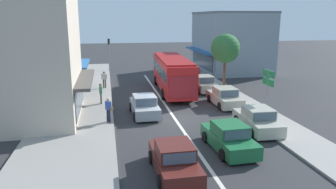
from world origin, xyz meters
The scene contains 21 objects.
ground_plane centered at (0.00, 0.00, 0.00)m, with size 140.00×140.00×0.00m, color #2D2D30.
lane_centre_line centered at (0.00, 4.00, 0.00)m, with size 0.20×28.00×0.01m, color silver.
sidewalk_left centered at (-6.80, 6.00, 0.07)m, with size 5.20×44.00×0.14m, color gray.
kerb_right centered at (6.20, 6.00, 0.06)m, with size 2.80×44.00×0.12m, color gray.
shopfront_corner_near centered at (-10.18, 1.72, 4.23)m, with size 8.48×8.14×8.48m.
shopfront_mid_block centered at (-10.18, 9.59, 3.55)m, with size 7.15×7.01×7.11m.
building_right_far centered at (11.48, 19.57, 3.78)m, with size 8.62×10.95×7.56m.
city_bus centered at (1.52, 8.43, 1.88)m, with size 3.11×10.96×3.23m.
sedan_adjacent_lane_lead centered at (1.69, -5.82, 0.66)m, with size 2.05×4.28×1.47m.
sedan_adjacent_lane_trail centered at (-1.96, 1.34, 0.66)m, with size 1.97×4.24×1.47m.
sedan_behind_bus_mid centered at (-1.71, -8.00, 0.66)m, with size 1.93×4.22×1.47m.
parked_sedan_kerb_front centered at (4.53, -3.25, 0.66)m, with size 2.01×4.26×1.47m.
parked_sedan_kerb_second centered at (4.63, 2.76, 0.66)m, with size 1.93×4.22×1.47m.
parked_sedan_kerb_third centered at (4.55, 8.29, 0.66)m, with size 1.93×4.22×1.47m.
parked_sedan_kerb_rear centered at (4.69, 13.92, 0.66)m, with size 1.99×4.25×1.47m.
traffic_light_downstreet centered at (-4.14, 21.76, 2.85)m, with size 0.32×0.24×4.20m.
directional_road_sign centered at (5.83, -1.81, 2.70)m, with size 0.10×1.40×3.60m.
street_tree_right centered at (6.32, 7.60, 4.05)m, with size 2.69×2.69×5.42m.
pedestrian_with_handbag_near centered at (-4.51, -0.29, 1.07)m, with size 0.55×0.56×1.63m.
pedestrian_browsing_midblock centered at (-4.80, 10.68, 1.07)m, with size 0.56×0.27×1.63m.
pedestrian_far_walker centered at (-5.06, 4.61, 1.07)m, with size 0.23×0.57×1.63m.
Camera 1 is at (-4.50, -21.23, 6.86)m, focal length 35.00 mm.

